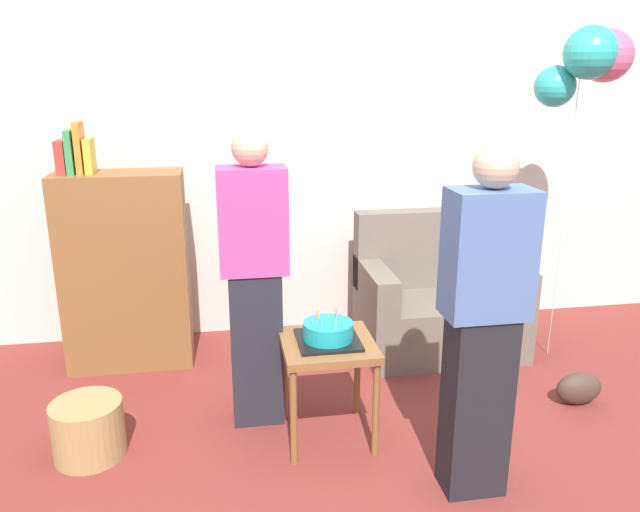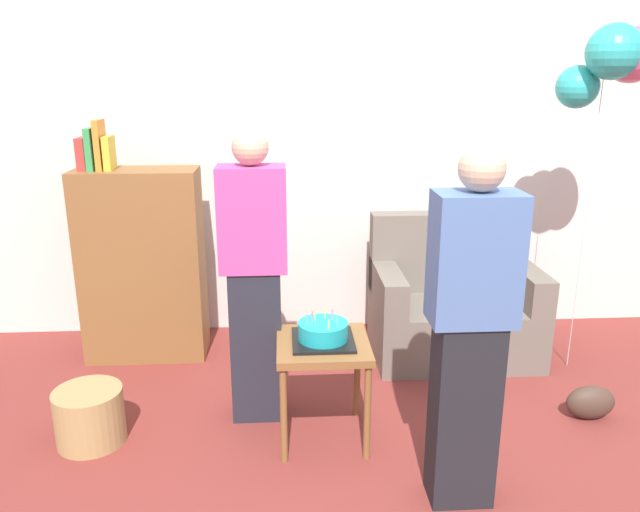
{
  "view_description": "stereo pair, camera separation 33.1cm",
  "coord_description": "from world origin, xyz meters",
  "px_view_note": "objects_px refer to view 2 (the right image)",
  "views": [
    {
      "loc": [
        -0.77,
        -2.41,
        1.9
      ],
      "look_at": [
        -0.25,
        0.72,
        0.95
      ],
      "focal_mm": 34.48,
      "sensor_mm": 36.0,
      "label": 1
    },
    {
      "loc": [
        -0.44,
        -2.45,
        1.9
      ],
      "look_at": [
        -0.25,
        0.72,
        0.95
      ],
      "focal_mm": 34.48,
      "sensor_mm": 36.0,
      "label": 2
    }
  ],
  "objects_px": {
    "person_blowing_candles": "(254,278)",
    "person_holding_cake": "(470,332)",
    "wicker_basket": "(90,416)",
    "couch": "(453,307)",
    "handbag": "(590,402)",
    "balloon_bunch": "(613,61)",
    "bookshelf": "(142,263)",
    "side_table": "(323,356)",
    "birthday_cake": "(323,333)"
  },
  "relations": [
    {
      "from": "person_blowing_candles",
      "to": "person_holding_cake",
      "type": "relative_size",
      "value": 1.0
    },
    {
      "from": "person_holding_cake",
      "to": "wicker_basket",
      "type": "distance_m",
      "value": 2.04
    },
    {
      "from": "couch",
      "to": "handbag",
      "type": "relative_size",
      "value": 3.93
    },
    {
      "from": "couch",
      "to": "person_holding_cake",
      "type": "bearing_deg",
      "value": -103.74
    },
    {
      "from": "person_blowing_candles",
      "to": "handbag",
      "type": "height_order",
      "value": "person_blowing_candles"
    },
    {
      "from": "wicker_basket",
      "to": "balloon_bunch",
      "type": "relative_size",
      "value": 0.17
    },
    {
      "from": "bookshelf",
      "to": "side_table",
      "type": "xyz_separation_m",
      "value": [
        1.15,
        -1.1,
        -0.19
      ]
    },
    {
      "from": "handbag",
      "to": "person_blowing_candles",
      "type": "bearing_deg",
      "value": 175.0
    },
    {
      "from": "couch",
      "to": "side_table",
      "type": "xyz_separation_m",
      "value": [
        -0.97,
        -1.0,
        0.14
      ]
    },
    {
      "from": "couch",
      "to": "balloon_bunch",
      "type": "distance_m",
      "value": 1.82
    },
    {
      "from": "balloon_bunch",
      "to": "side_table",
      "type": "bearing_deg",
      "value": -157.96
    },
    {
      "from": "bookshelf",
      "to": "person_holding_cake",
      "type": "xyz_separation_m",
      "value": [
        1.75,
        -1.63,
        0.17
      ]
    },
    {
      "from": "bookshelf",
      "to": "side_table",
      "type": "relative_size",
      "value": 2.88
    },
    {
      "from": "wicker_basket",
      "to": "couch",
      "type": "bearing_deg",
      "value": 23.66
    },
    {
      "from": "wicker_basket",
      "to": "handbag",
      "type": "bearing_deg",
      "value": 1.13
    },
    {
      "from": "couch",
      "to": "person_blowing_candles",
      "type": "xyz_separation_m",
      "value": [
        -1.33,
        -0.75,
        0.49
      ]
    },
    {
      "from": "balloon_bunch",
      "to": "bookshelf",
      "type": "bearing_deg",
      "value": 172.03
    },
    {
      "from": "couch",
      "to": "bookshelf",
      "type": "xyz_separation_m",
      "value": [
        -2.12,
        0.1,
        0.33
      ]
    },
    {
      "from": "birthday_cake",
      "to": "person_holding_cake",
      "type": "distance_m",
      "value": 0.83
    },
    {
      "from": "birthday_cake",
      "to": "wicker_basket",
      "type": "relative_size",
      "value": 0.89
    },
    {
      "from": "person_blowing_candles",
      "to": "handbag",
      "type": "bearing_deg",
      "value": -5.65
    },
    {
      "from": "couch",
      "to": "person_blowing_candles",
      "type": "relative_size",
      "value": 0.67
    },
    {
      "from": "couch",
      "to": "person_holding_cake",
      "type": "distance_m",
      "value": 1.65
    },
    {
      "from": "person_holding_cake",
      "to": "balloon_bunch",
      "type": "relative_size",
      "value": 0.75
    },
    {
      "from": "side_table",
      "to": "handbag",
      "type": "bearing_deg",
      "value": 3.25
    },
    {
      "from": "bookshelf",
      "to": "birthday_cake",
      "type": "height_order",
      "value": "bookshelf"
    },
    {
      "from": "couch",
      "to": "balloon_bunch",
      "type": "bearing_deg",
      "value": -21.55
    },
    {
      "from": "bookshelf",
      "to": "person_blowing_candles",
      "type": "relative_size",
      "value": 0.99
    },
    {
      "from": "bookshelf",
      "to": "birthday_cake",
      "type": "relative_size",
      "value": 5.05
    },
    {
      "from": "bookshelf",
      "to": "person_blowing_candles",
      "type": "height_order",
      "value": "person_blowing_candles"
    },
    {
      "from": "birthday_cake",
      "to": "person_blowing_candles",
      "type": "height_order",
      "value": "person_blowing_candles"
    },
    {
      "from": "couch",
      "to": "balloon_bunch",
      "type": "xyz_separation_m",
      "value": [
        0.76,
        -0.3,
        1.62
      ]
    },
    {
      "from": "person_holding_cake",
      "to": "balloon_bunch",
      "type": "height_order",
      "value": "balloon_bunch"
    },
    {
      "from": "person_blowing_candles",
      "to": "bookshelf",
      "type": "bearing_deg",
      "value": 132.41
    },
    {
      "from": "side_table",
      "to": "person_blowing_candles",
      "type": "height_order",
      "value": "person_blowing_candles"
    },
    {
      "from": "person_holding_cake",
      "to": "birthday_cake",
      "type": "bearing_deg",
      "value": -16.26
    },
    {
      "from": "couch",
      "to": "wicker_basket",
      "type": "relative_size",
      "value": 3.06
    },
    {
      "from": "handbag",
      "to": "couch",
      "type": "bearing_deg",
      "value": 121.65
    },
    {
      "from": "bookshelf",
      "to": "handbag",
      "type": "xyz_separation_m",
      "value": [
        2.69,
        -1.02,
        -0.57
      ]
    },
    {
      "from": "side_table",
      "to": "birthday_cake",
      "type": "xyz_separation_m",
      "value": [
        -0.0,
        -0.0,
        0.13
      ]
    },
    {
      "from": "bookshelf",
      "to": "balloon_bunch",
      "type": "bearing_deg",
      "value": -7.97
    },
    {
      "from": "bookshelf",
      "to": "wicker_basket",
      "type": "xyz_separation_m",
      "value": [
        -0.09,
        -1.07,
        -0.52
      ]
    },
    {
      "from": "couch",
      "to": "person_holding_cake",
      "type": "xyz_separation_m",
      "value": [
        -0.37,
        -1.53,
        0.49
      ]
    },
    {
      "from": "couch",
      "to": "side_table",
      "type": "distance_m",
      "value": 1.4
    },
    {
      "from": "handbag",
      "to": "birthday_cake",
      "type": "bearing_deg",
      "value": -176.75
    },
    {
      "from": "bookshelf",
      "to": "handbag",
      "type": "bearing_deg",
      "value": -20.74
    },
    {
      "from": "side_table",
      "to": "handbag",
      "type": "distance_m",
      "value": 1.58
    },
    {
      "from": "person_holding_cake",
      "to": "balloon_bunch",
      "type": "distance_m",
      "value": 2.02
    },
    {
      "from": "side_table",
      "to": "person_holding_cake",
      "type": "xyz_separation_m",
      "value": [
        0.6,
        -0.53,
        0.36
      ]
    },
    {
      "from": "handbag",
      "to": "bookshelf",
      "type": "bearing_deg",
      "value": 159.26
    }
  ]
}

